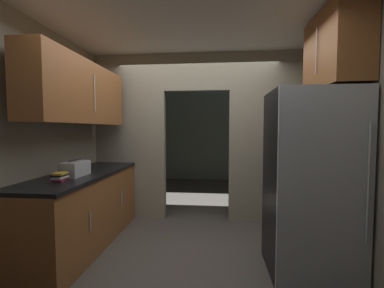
% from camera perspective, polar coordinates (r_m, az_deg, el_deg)
% --- Properties ---
extents(ground, '(20.00, 20.00, 0.00)m').
position_cam_1_polar(ground, '(3.26, -0.76, -23.50)').
color(ground, '#47423D').
extents(kitchen_overhead_slab, '(3.76, 6.53, 0.06)m').
position_cam_1_polar(kitchen_overhead_slab, '(3.51, -0.04, 23.74)').
color(kitchen_overhead_slab, silver).
extents(kitchen_partition, '(3.36, 0.12, 2.67)m').
position_cam_1_polar(kitchen_partition, '(4.17, 1.21, 2.69)').
color(kitchen_partition, gray).
rests_on(kitchen_partition, ground).
extents(adjoining_room_shell, '(3.36, 3.44, 2.67)m').
position_cam_1_polar(adjoining_room_shell, '(6.42, 2.75, 2.07)').
color(adjoining_room_shell, gray).
rests_on(adjoining_room_shell, ground).
extents(kitchen_flank_left, '(0.10, 3.76, 2.67)m').
position_cam_1_polar(kitchen_flank_left, '(3.07, -36.41, 0.09)').
color(kitchen_flank_left, gray).
rests_on(kitchen_flank_left, ground).
extents(refrigerator, '(0.80, 0.78, 1.85)m').
position_cam_1_polar(refrigerator, '(2.89, 24.51, -7.88)').
color(refrigerator, black).
rests_on(refrigerator, ground).
extents(lower_cabinet_run, '(0.67, 2.07, 0.93)m').
position_cam_1_polar(lower_cabinet_run, '(3.62, -22.80, -13.12)').
color(lower_cabinet_run, brown).
rests_on(lower_cabinet_run, ground).
extents(upper_cabinet_counterside, '(0.36, 1.86, 0.75)m').
position_cam_1_polar(upper_cabinet_counterside, '(3.51, -23.34, 10.22)').
color(upper_cabinet_counterside, brown).
extents(upper_cabinet_fridgeside, '(0.36, 0.88, 0.77)m').
position_cam_1_polar(upper_cabinet_fridgeside, '(3.12, 28.98, 17.59)').
color(upper_cabinet_fridgeside, brown).
extents(boombox, '(0.20, 0.36, 0.20)m').
position_cam_1_polar(boombox, '(3.31, -24.33, -4.99)').
color(boombox, '#B2B2B7').
rests_on(boombox, lower_cabinet_run).
extents(book_stack, '(0.14, 0.19, 0.09)m').
position_cam_1_polar(book_stack, '(3.07, -27.15, -6.47)').
color(book_stack, red).
rests_on(book_stack, lower_cabinet_run).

